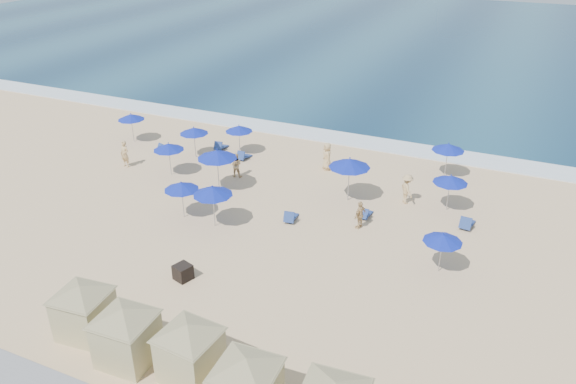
# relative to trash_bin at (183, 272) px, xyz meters

# --- Properties ---
(ground) EXTENTS (160.00, 160.00, 0.00)m
(ground) POSITION_rel_trash_bin_xyz_m (1.59, 4.31, -0.36)
(ground) COLOR #DCB88B
(ground) RESTS_ON ground
(ocean) EXTENTS (160.00, 80.00, 0.06)m
(ocean) POSITION_rel_trash_bin_xyz_m (1.59, 59.31, -0.33)
(ocean) COLOR #0D2E4A
(ocean) RESTS_ON ground
(surf_line) EXTENTS (160.00, 2.50, 0.08)m
(surf_line) POSITION_rel_trash_bin_xyz_m (1.59, 19.81, -0.32)
(surf_line) COLOR white
(surf_line) RESTS_ON ground
(trash_bin) EXTENTS (0.92, 0.92, 0.73)m
(trash_bin) POSITION_rel_trash_bin_xyz_m (0.00, 0.00, 0.00)
(trash_bin) COLOR black
(trash_bin) RESTS_ON ground
(cabana_0) EXTENTS (4.04, 4.04, 2.55)m
(cabana_0) POSITION_rel_trash_bin_xyz_m (-1.42, -4.70, 1.09)
(cabana_0) COLOR #C0B684
(cabana_0) RESTS_ON ground
(cabana_1) EXTENTS (4.18, 4.18, 2.62)m
(cabana_1) POSITION_rel_trash_bin_xyz_m (1.08, -5.21, 1.14)
(cabana_1) COLOR #C0B684
(cabana_1) RESTS_ON ground
(cabana_2) EXTENTS (4.08, 4.08, 2.57)m
(cabana_2) POSITION_rel_trash_bin_xyz_m (3.67, -4.92, 1.11)
(cabana_2) COLOR #C0B684
(cabana_2) RESTS_ON ground
(cabana_3) EXTENTS (4.19, 4.19, 2.63)m
(cabana_3) POSITION_rel_trash_bin_xyz_m (6.34, -5.60, 1.14)
(cabana_3) COLOR #C0B684
(cabana_3) RESTS_ON ground
(umbrella_0) EXTENTS (1.93, 1.93, 2.19)m
(umbrella_0) POSITION_rel_trash_bin_xyz_m (-13.02, 13.03, 1.54)
(umbrella_0) COLOR #A5A8AD
(umbrella_0) RESTS_ON ground
(umbrella_1) EXTENTS (1.95, 1.95, 2.22)m
(umbrella_1) POSITION_rel_trash_bin_xyz_m (-7.15, 9.32, 1.56)
(umbrella_1) COLOR #A5A8AD
(umbrella_1) RESTS_ON ground
(umbrella_2) EXTENTS (1.95, 1.95, 2.22)m
(umbrella_2) POSITION_rel_trash_bin_xyz_m (-7.28, 12.43, 1.57)
(umbrella_2) COLOR #A5A8AD
(umbrella_2) RESTS_ON ground
(umbrella_3) EXTENTS (1.91, 1.91, 2.18)m
(umbrella_3) POSITION_rel_trash_bin_xyz_m (-3.27, 4.97, 1.52)
(umbrella_3) COLOR #A5A8AD
(umbrella_3) RESTS_ON ground
(umbrella_4) EXTENTS (1.89, 1.89, 2.15)m
(umbrella_4) POSITION_rel_trash_bin_xyz_m (-4.79, 14.19, 1.50)
(umbrella_4) COLOR #A5A8AD
(umbrella_4) RESTS_ON ground
(umbrella_5) EXTENTS (2.38, 2.38, 2.71)m
(umbrella_5) POSITION_rel_trash_bin_xyz_m (-3.21, 8.67, 1.99)
(umbrella_5) COLOR #A5A8AD
(umbrella_5) RESTS_ON ground
(umbrella_6) EXTENTS (2.13, 2.13, 2.42)m
(umbrella_6) POSITION_rel_trash_bin_xyz_m (-1.19, 4.81, 1.74)
(umbrella_6) COLOR #A5A8AD
(umbrella_6) RESTS_ON ground
(umbrella_7) EXTENTS (2.41, 2.41, 2.74)m
(umbrella_7) POSITION_rel_trash_bin_xyz_m (4.37, 10.61, 2.01)
(umbrella_7) COLOR #A5A8AD
(umbrella_7) RESTS_ON ground
(umbrella_8) EXTENTS (2.04, 2.04, 2.32)m
(umbrella_8) POSITION_rel_trash_bin_xyz_m (8.95, 16.28, 1.65)
(umbrella_8) COLOR #A5A8AD
(umbrella_8) RESTS_ON ground
(umbrella_9) EXTENTS (1.95, 1.95, 2.22)m
(umbrella_9) POSITION_rel_trash_bin_xyz_m (9.87, 11.76, 1.56)
(umbrella_9) COLOR #A5A8AD
(umbrella_9) RESTS_ON ground
(umbrella_10) EXTENTS (1.84, 1.84, 2.09)m
(umbrella_10) POSITION_rel_trash_bin_xyz_m (10.62, 5.48, 1.45)
(umbrella_10) COLOR #A5A8AD
(umbrella_10) RESTS_ON ground
(beach_chair_0) EXTENTS (0.99, 1.43, 0.72)m
(beach_chair_0) POSITION_rel_trash_bin_xyz_m (-9.75, 12.28, -0.11)
(beach_chair_0) COLOR navy
(beach_chair_0) RESTS_ON ground
(beach_chair_1) EXTENTS (0.68, 1.36, 0.73)m
(beach_chair_1) POSITION_rel_trash_bin_xyz_m (-6.40, 14.27, -0.11)
(beach_chair_1) COLOR navy
(beach_chair_1) RESTS_ON ground
(beach_chair_2) EXTENTS (0.65, 1.31, 0.70)m
(beach_chair_2) POSITION_rel_trash_bin_xyz_m (-4.10, 13.44, -0.12)
(beach_chair_2) COLOR navy
(beach_chair_2) RESTS_ON ground
(beach_chair_3) EXTENTS (0.76, 1.36, 0.71)m
(beach_chair_3) POSITION_rel_trash_bin_xyz_m (2.30, 6.99, -0.12)
(beach_chair_3) COLOR navy
(beach_chair_3) RESTS_ON ground
(beach_chair_4) EXTENTS (0.56, 1.24, 0.68)m
(beach_chair_4) POSITION_rel_trash_bin_xyz_m (5.90, 9.04, -0.13)
(beach_chair_4) COLOR navy
(beach_chair_4) RESTS_ON ground
(beach_chair_5) EXTENTS (0.75, 1.43, 0.76)m
(beach_chair_5) POSITION_rel_trash_bin_xyz_m (11.20, 10.22, -0.10)
(beach_chair_5) COLOR navy
(beach_chair_5) RESTS_ON ground
(beachgoer_0) EXTENTS (0.70, 0.50, 1.81)m
(beachgoer_0) POSITION_rel_trash_bin_xyz_m (-10.61, 9.15, 0.54)
(beachgoer_0) COLOR tan
(beachgoer_0) RESTS_ON ground
(beachgoer_1) EXTENTS (0.88, 0.75, 1.57)m
(beachgoer_1) POSITION_rel_trash_bin_xyz_m (-3.21, 10.82, 0.42)
(beachgoer_1) COLOR tan
(beachgoer_1) RESTS_ON ground
(beachgoer_2) EXTENTS (0.64, 1.00, 1.58)m
(beachgoer_2) POSITION_rel_trash_bin_xyz_m (5.97, 7.82, 0.42)
(beachgoer_2) COLOR tan
(beachgoer_2) RESTS_ON ground
(beachgoer_3) EXTENTS (1.23, 1.31, 1.78)m
(beachgoer_3) POSITION_rel_trash_bin_xyz_m (7.54, 11.70, 0.52)
(beachgoer_3) COLOR tan
(beachgoer_3) RESTS_ON ground
(beachgoer_4) EXTENTS (0.99, 1.07, 1.83)m
(beachgoer_4) POSITION_rel_trash_bin_xyz_m (1.68, 14.23, 0.55)
(beachgoer_4) COLOR tan
(beachgoer_4) RESTS_ON ground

